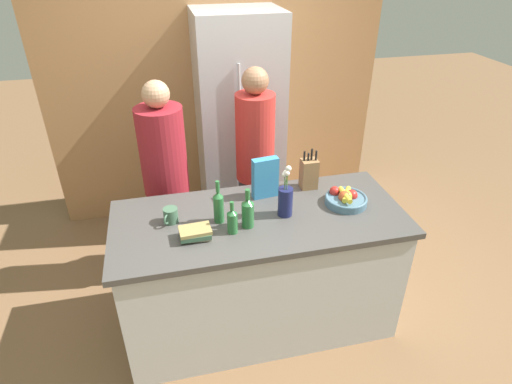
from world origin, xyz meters
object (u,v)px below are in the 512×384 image
at_px(refrigerator, 239,126).
at_px(book_stack, 195,233).
at_px(flower_vase, 285,199).
at_px(bottle_vinegar, 248,212).
at_px(coffee_mug, 171,215).
at_px(fruit_bowl, 346,198).
at_px(knife_block, 309,173).
at_px(bottle_oil, 232,220).
at_px(person_in_blue, 255,160).
at_px(person_at_sink, 166,175).
at_px(cereal_box, 265,178).
at_px(bottle_wine, 219,206).

xyz_separation_m(refrigerator, book_stack, (-0.55, -1.46, -0.03)).
distance_m(flower_vase, bottle_vinegar, 0.26).
bearing_deg(coffee_mug, fruit_bowl, -2.27).
xyz_separation_m(knife_block, bottle_oil, (-0.61, -0.40, -0.03)).
bearing_deg(person_in_blue, book_stack, -131.43).
xyz_separation_m(fruit_bowl, person_at_sink, (-1.13, 0.66, -0.04)).
distance_m(refrigerator, bottle_oil, 1.49).
relative_size(cereal_box, bottle_oil, 1.32).
height_order(coffee_mug, person_at_sink, person_at_sink).
relative_size(bottle_oil, person_in_blue, 0.13).
distance_m(book_stack, person_in_blue, 0.99).
xyz_separation_m(knife_block, person_in_blue, (-0.28, 0.42, -0.07)).
bearing_deg(book_stack, bottle_oil, 1.12).
distance_m(cereal_box, coffee_mug, 0.67).
height_order(cereal_box, person_at_sink, person_at_sink).
relative_size(knife_block, bottle_wine, 1.03).
bearing_deg(coffee_mug, bottle_wine, -11.22).
bearing_deg(person_at_sink, book_stack, -107.24).
bearing_deg(bottle_oil, bottle_wine, 114.55).
xyz_separation_m(cereal_box, coffee_mug, (-0.64, -0.17, -0.09)).
distance_m(cereal_box, person_at_sink, 0.79).
relative_size(cereal_box, bottle_vinegar, 1.09).
relative_size(bottle_wine, person_at_sink, 0.18).
distance_m(coffee_mug, person_in_blue, 0.93).
bearing_deg(person_at_sink, bottle_vinegar, -85.85).
bearing_deg(fruit_bowl, book_stack, -171.56).
height_order(cereal_box, book_stack, cereal_box).
distance_m(refrigerator, coffee_mug, 1.44).
relative_size(coffee_mug, bottle_vinegar, 0.46).
xyz_separation_m(coffee_mug, bottle_vinegar, (0.45, -0.15, 0.05)).
xyz_separation_m(cereal_box, person_in_blue, (0.04, 0.46, -0.10)).
distance_m(book_stack, bottle_vinegar, 0.33).
xyz_separation_m(coffee_mug, person_in_blue, (0.68, 0.63, -0.01)).
distance_m(knife_block, person_in_blue, 0.51).
bearing_deg(bottle_oil, coffee_mug, 151.65).
relative_size(knife_block, cereal_box, 1.04).
height_order(refrigerator, bottle_oil, refrigerator).
xyz_separation_m(flower_vase, person_in_blue, (-0.03, 0.71, -0.07)).
relative_size(fruit_bowl, bottle_oil, 1.29).
bearing_deg(person_at_sink, knife_block, -49.25).
relative_size(coffee_mug, bottle_wine, 0.42).
bearing_deg(flower_vase, bottle_vinegar, -164.77).
bearing_deg(bottle_oil, cereal_box, 51.11).
relative_size(coffee_mug, book_stack, 0.61).
distance_m(refrigerator, person_at_sink, 0.95).
height_order(bottle_vinegar, person_at_sink, person_at_sink).
bearing_deg(knife_block, bottle_oil, -146.56).
bearing_deg(bottle_oil, person_in_blue, 68.27).
bearing_deg(cereal_box, knife_block, 8.27).
xyz_separation_m(fruit_bowl, knife_block, (-0.17, 0.26, 0.07)).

